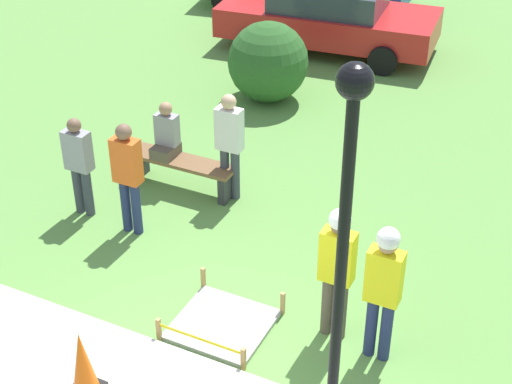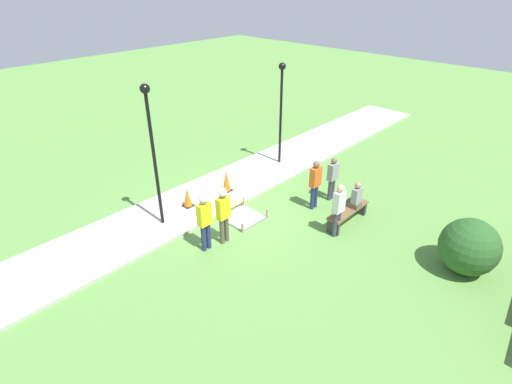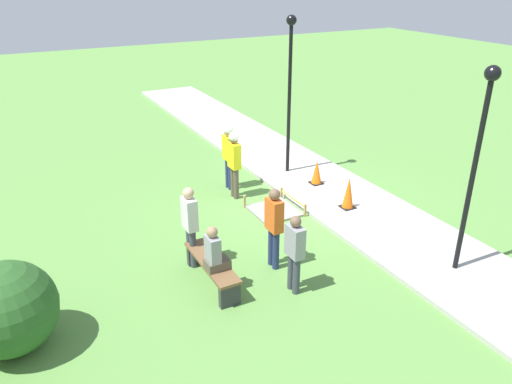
{
  "view_description": "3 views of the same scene",
  "coord_description": "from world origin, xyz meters",
  "views": [
    {
      "loc": [
        3.53,
        -5.76,
        6.63
      ],
      "look_at": [
        -0.28,
        2.04,
        1.13
      ],
      "focal_mm": 55.0,
      "sensor_mm": 36.0,
      "label": 1
    },
    {
      "loc": [
        7.68,
        8.53,
        7.14
      ],
      "look_at": [
        -0.14,
        1.16,
        1.17
      ],
      "focal_mm": 28.0,
      "sensor_mm": 36.0,
      "label": 2
    },
    {
      "loc": [
        -9.81,
        6.35,
        5.69
      ],
      "look_at": [
        -0.54,
        1.42,
        0.91
      ],
      "focal_mm": 35.0,
      "sensor_mm": 36.0,
      "label": 3
    }
  ],
  "objects": [
    {
      "name": "bystander_in_orange_shirt",
      "position": [
        -2.22,
        1.91,
        0.99
      ],
      "size": [
        0.4,
        0.23,
        1.75
      ],
      "color": "navy",
      "rests_on": "ground_plane"
    },
    {
      "name": "person_seated_on_bench",
      "position": [
        -2.46,
        3.32,
        0.86
      ],
      "size": [
        0.36,
        0.44,
        0.89
      ],
      "color": "brown",
      "rests_on": "park_bench"
    },
    {
      "name": "wet_concrete_patch",
      "position": [
        -0.07,
        0.65,
        0.04
      ],
      "size": [
        1.2,
        1.15,
        0.33
      ],
      "color": "gray",
      "rests_on": "ground_plane"
    },
    {
      "name": "ground_plane",
      "position": [
        0.0,
        0.0,
        0.0
      ],
      "size": [
        60.0,
        60.0,
        0.0
      ],
      "primitive_type": "plane",
      "color": "#5B8E42"
    },
    {
      "name": "lamppost_far",
      "position": [
        -4.13,
        -1.25,
        2.74
      ],
      "size": [
        0.28,
        0.28,
        4.05
      ],
      "color": "black",
      "rests_on": "sidewalk"
    },
    {
      "name": "shrub_rounded_near",
      "position": [
        -2.36,
        6.81,
        0.77
      ],
      "size": [
        1.54,
        1.54,
        1.54
      ],
      "color": "#285623",
      "rests_on": "ground_plane"
    },
    {
      "name": "sidewalk",
      "position": [
        0.0,
        -1.28,
        0.05
      ],
      "size": [
        28.0,
        2.57,
        0.1
      ],
      "color": "#ADAAA3",
      "rests_on": "ground_plane"
    },
    {
      "name": "worker_assistant",
      "position": [
        1.81,
        1.02,
        1.1
      ],
      "size": [
        0.4,
        0.26,
        1.84
      ],
      "color": "navy",
      "rests_on": "ground_plane"
    },
    {
      "name": "bystander_in_white_shirt",
      "position": [
        -3.14,
        1.99,
        0.89
      ],
      "size": [
        0.4,
        0.22,
        1.59
      ],
      "color": "#383D47",
      "rests_on": "ground_plane"
    },
    {
      "name": "worker_supervisor",
      "position": [
        1.21,
        1.14,
        1.1
      ],
      "size": [
        0.4,
        0.26,
        1.83
      ],
      "color": "brown",
      "rests_on": "ground_plane"
    },
    {
      "name": "traffic_cone_near_patch",
      "position": [
        -0.89,
        -1.01,
        0.51
      ],
      "size": [
        0.34,
        0.34,
        0.82
      ],
      "color": "black",
      "rests_on": "sidewalk"
    },
    {
      "name": "lamppost_near",
      "position": [
        1.95,
        -0.96,
        2.94
      ],
      "size": [
        0.28,
        0.28,
        4.41
      ],
      "color": "black",
      "rests_on": "sidewalk"
    },
    {
      "name": "traffic_cone_far_patch",
      "position": [
        0.76,
        -1.18,
        0.43
      ],
      "size": [
        0.34,
        0.34,
        0.68
      ],
      "color": "black",
      "rests_on": "sidewalk"
    },
    {
      "name": "bystander_in_gray_shirt",
      "position": [
        -1.37,
        3.37,
        0.99
      ],
      "size": [
        0.4,
        0.23,
        1.75
      ],
      "color": "#383D47",
      "rests_on": "ground_plane"
    },
    {
      "name": "park_bench",
      "position": [
        -2.18,
        3.27,
        0.36
      ],
      "size": [
        1.81,
        0.44,
        0.51
      ],
      "color": "#2D2D33",
      "rests_on": "ground_plane"
    }
  ]
}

